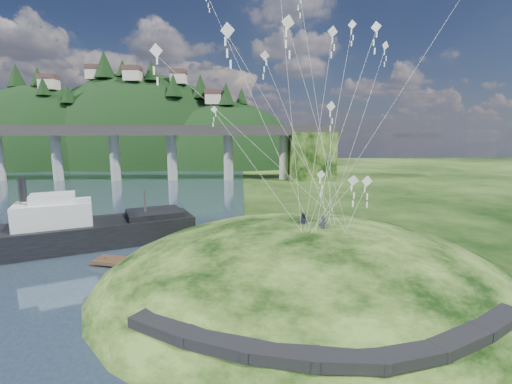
{
  "coord_description": "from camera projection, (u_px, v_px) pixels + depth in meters",
  "views": [
    {
      "loc": [
        2.7,
        -25.22,
        12.16
      ],
      "look_at": [
        4.0,
        6.0,
        7.0
      ],
      "focal_mm": 24.0,
      "sensor_mm": 36.0,
      "label": 1
    }
  ],
  "objects": [
    {
      "name": "far_ridge",
      "position": [
        134.0,
        182.0,
        146.59
      ],
      "size": [
        153.0,
        70.0,
        94.5
      ],
      "color": "black",
      "rests_on": "ground"
    },
    {
      "name": "kite_flyers",
      "position": [
        310.0,
        213.0,
        27.68
      ],
      "size": [
        2.26,
        2.27,
        1.97
      ],
      "color": "#262633",
      "rests_on": "ground"
    },
    {
      "name": "footpath",
      "position": [
        338.0,
        340.0,
        17.09
      ],
      "size": [
        22.29,
        5.84,
        0.83
      ],
      "color": "black",
      "rests_on": "ground"
    },
    {
      "name": "kite_swarm",
      "position": [
        314.0,
        68.0,
        25.68
      ],
      "size": [
        19.81,
        16.08,
        19.4
      ],
      "color": "white",
      "rests_on": "ground"
    },
    {
      "name": "wooden_dock",
      "position": [
        156.0,
        265.0,
        31.57
      ],
      "size": [
        12.6,
        5.12,
        0.89
      ],
      "color": "#3A2618",
      "rests_on": "ground"
    },
    {
      "name": "work_barge",
      "position": [
        84.0,
        228.0,
        37.88
      ],
      "size": [
        23.35,
        14.79,
        7.97
      ],
      "color": "black",
      "rests_on": "ground"
    },
    {
      "name": "bridge",
      "position": [
        135.0,
        145.0,
        93.13
      ],
      "size": [
        160.0,
        11.0,
        15.0
      ],
      "color": "#2D2B2B",
      "rests_on": "ground"
    },
    {
      "name": "grass_hill",
      "position": [
        305.0,
        297.0,
        29.27
      ],
      "size": [
        36.0,
        32.0,
        13.0
      ],
      "color": "black",
      "rests_on": "ground"
    },
    {
      "name": "ground",
      "position": [
        208.0,
        293.0,
        26.73
      ],
      "size": [
        320.0,
        320.0,
        0.0
      ],
      "primitive_type": "plane",
      "color": "black",
      "rests_on": "ground"
    }
  ]
}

